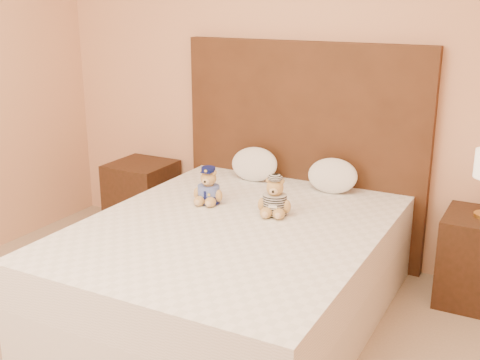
% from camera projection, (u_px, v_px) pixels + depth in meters
% --- Properties ---
extents(bed, '(1.60, 2.00, 0.55)m').
position_uv_depth(bed, '(233.00, 269.00, 3.48)').
color(bed, white).
rests_on(bed, ground).
extents(headboard, '(1.75, 0.08, 1.50)m').
position_uv_depth(headboard, '(302.00, 151.00, 4.19)').
color(headboard, '#492816').
rests_on(headboard, ground).
extents(nightstand_left, '(0.45, 0.45, 0.55)m').
position_uv_depth(nightstand_left, '(142.00, 197.00, 4.71)').
color(nightstand_left, '#391E12').
rests_on(nightstand_left, ground).
extents(nightstand_right, '(0.45, 0.45, 0.55)m').
position_uv_depth(nightstand_right, '(480.00, 260.00, 3.59)').
color(nightstand_right, '#391E12').
rests_on(nightstand_right, ground).
extents(teddy_police, '(0.23, 0.22, 0.23)m').
position_uv_depth(teddy_police, '(209.00, 185.00, 3.71)').
color(teddy_police, tan).
rests_on(teddy_police, bed).
extents(teddy_prisoner, '(0.25, 0.24, 0.23)m').
position_uv_depth(teddy_prisoner, '(275.00, 196.00, 3.51)').
color(teddy_prisoner, tan).
rests_on(teddy_prisoner, bed).
extents(pillow_left, '(0.35, 0.22, 0.24)m').
position_uv_depth(pillow_left, '(254.00, 163.00, 4.19)').
color(pillow_left, white).
rests_on(pillow_left, bed).
extents(pillow_right, '(0.34, 0.22, 0.24)m').
position_uv_depth(pillow_right, '(333.00, 174.00, 3.93)').
color(pillow_right, white).
rests_on(pillow_right, bed).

